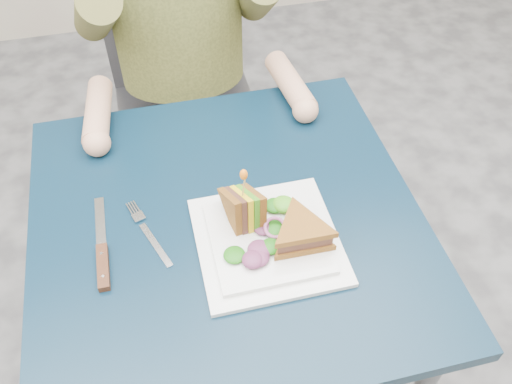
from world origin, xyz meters
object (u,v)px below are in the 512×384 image
object	(u,v)px
knife	(103,258)
sandwich_flat	(301,233)
chair	(182,77)
plate	(268,240)
table	(229,243)
sandwich_upright	(245,209)
fork	(149,235)

from	to	relation	value
knife	sandwich_flat	bearing A→B (deg)	-9.05
chair	sandwich_flat	distance (m)	0.87
plate	sandwich_flat	bearing A→B (deg)	-24.44
table	knife	world-z (taller)	knife
sandwich_upright	fork	world-z (taller)	sandwich_upright
table	sandwich_flat	world-z (taller)	sandwich_flat
chair	fork	bearing A→B (deg)	-101.47
plate	sandwich_flat	world-z (taller)	sandwich_flat
chair	knife	world-z (taller)	chair
table	plate	bearing A→B (deg)	-50.84
sandwich_flat	sandwich_upright	xyz separation A→B (m)	(-0.09, 0.07, 0.01)
plate	knife	world-z (taller)	plate
table	sandwich_upright	distance (m)	0.14
sandwich_upright	knife	distance (m)	0.27
sandwich_flat	sandwich_upright	bearing A→B (deg)	141.46
chair	sandwich_upright	size ratio (longest dim) A/B	7.24
plate	sandwich_flat	distance (m)	0.07
chair	plate	xyz separation A→B (m)	(0.06, -0.81, 0.20)
plate	sandwich_upright	world-z (taller)	sandwich_upright
sandwich_flat	knife	size ratio (longest dim) A/B	0.61
knife	chair	bearing A→B (deg)	72.96
sandwich_flat	knife	xyz separation A→B (m)	(-0.35, 0.06, -0.04)
chair	plate	bearing A→B (deg)	-85.64
table	chair	xyz separation A→B (m)	(0.00, 0.73, -0.11)
sandwich_flat	fork	world-z (taller)	sandwich_flat
chair	fork	distance (m)	0.78
plate	sandwich_flat	size ratio (longest dim) A/B	1.93
knife	sandwich_upright	bearing A→B (deg)	2.89
table	sandwich_flat	distance (m)	0.20
fork	table	bearing A→B (deg)	2.85
table	plate	xyz separation A→B (m)	(0.06, -0.08, 0.09)
plate	sandwich_upright	size ratio (longest dim) A/B	2.02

